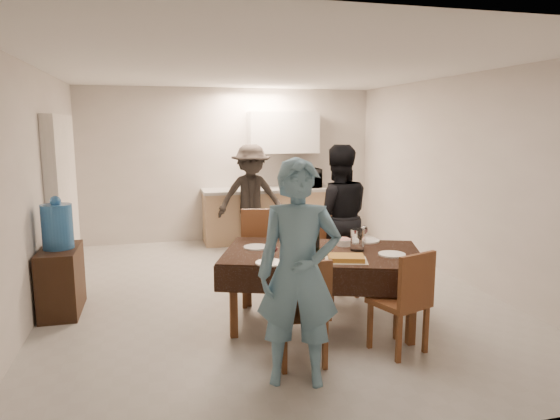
{
  "coord_description": "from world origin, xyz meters",
  "views": [
    {
      "loc": [
        -1.28,
        -5.55,
        1.96
      ],
      "look_at": [
        0.05,
        -0.3,
        1.05
      ],
      "focal_mm": 32.0,
      "sensor_mm": 36.0,
      "label": 1
    }
  ],
  "objects_px": {
    "dining_table": "(322,255)",
    "person_far": "(337,217)",
    "console": "(61,280)",
    "wine_bottle": "(316,236)",
    "water_pitcher": "(358,240)",
    "person_kitchen": "(251,197)",
    "microwave": "(303,178)",
    "savoury_tart": "(346,258)",
    "water_jug": "(57,226)",
    "person_near": "(299,273)"
  },
  "relations": [
    {
      "from": "wine_bottle",
      "to": "person_far",
      "type": "height_order",
      "value": "person_far"
    },
    {
      "from": "water_pitcher",
      "to": "person_far",
      "type": "height_order",
      "value": "person_far"
    },
    {
      "from": "console",
      "to": "savoury_tart",
      "type": "xyz_separation_m",
      "value": [
        2.67,
        -1.35,
        0.42
      ]
    },
    {
      "from": "console",
      "to": "water_jug",
      "type": "height_order",
      "value": "water_jug"
    },
    {
      "from": "console",
      "to": "microwave",
      "type": "distance_m",
      "value": 4.5
    },
    {
      "from": "water_jug",
      "to": "water_pitcher",
      "type": "distance_m",
      "value": 3.1
    },
    {
      "from": "console",
      "to": "savoury_tart",
      "type": "distance_m",
      "value": 3.02
    },
    {
      "from": "dining_table",
      "to": "wine_bottle",
      "type": "relative_size",
      "value": 7.17
    },
    {
      "from": "dining_table",
      "to": "person_far",
      "type": "height_order",
      "value": "person_far"
    },
    {
      "from": "wine_bottle",
      "to": "microwave",
      "type": "distance_m",
      "value": 3.79
    },
    {
      "from": "microwave",
      "to": "person_far",
      "type": "xyz_separation_m",
      "value": [
        -0.37,
        -2.66,
        -0.2
      ]
    },
    {
      "from": "water_jug",
      "to": "person_far",
      "type": "bearing_deg",
      "value": 1.54
    },
    {
      "from": "water_jug",
      "to": "wine_bottle",
      "type": "bearing_deg",
      "value": -19.96
    },
    {
      "from": "dining_table",
      "to": "microwave",
      "type": "xyz_separation_m",
      "value": [
        0.92,
        3.71,
        0.36
      ]
    },
    {
      "from": "console",
      "to": "person_kitchen",
      "type": "xyz_separation_m",
      "value": [
        2.5,
        2.3,
        0.49
      ]
    },
    {
      "from": "water_jug",
      "to": "savoury_tart",
      "type": "relative_size",
      "value": 1.23
    },
    {
      "from": "dining_table",
      "to": "person_kitchen",
      "type": "bearing_deg",
      "value": 111.09
    },
    {
      "from": "person_far",
      "to": "water_pitcher",
      "type": "bearing_deg",
      "value": 89.26
    },
    {
      "from": "microwave",
      "to": "person_kitchen",
      "type": "bearing_deg",
      "value": 24.34
    },
    {
      "from": "wine_bottle",
      "to": "person_near",
      "type": "bearing_deg",
      "value": -114.44
    },
    {
      "from": "dining_table",
      "to": "person_far",
      "type": "distance_m",
      "value": 1.2
    },
    {
      "from": "dining_table",
      "to": "savoury_tart",
      "type": "relative_size",
      "value": 5.71
    },
    {
      "from": "water_pitcher",
      "to": "person_far",
      "type": "distance_m",
      "value": 1.12
    },
    {
      "from": "console",
      "to": "person_far",
      "type": "relative_size",
      "value": 0.43
    },
    {
      "from": "console",
      "to": "person_far",
      "type": "distance_m",
      "value": 3.17
    },
    {
      "from": "person_near",
      "to": "console",
      "type": "bearing_deg",
      "value": 151.12
    },
    {
      "from": "person_kitchen",
      "to": "water_pitcher",
      "type": "bearing_deg",
      "value": -82.67
    },
    {
      "from": "water_jug",
      "to": "savoury_tart",
      "type": "height_order",
      "value": "water_jug"
    },
    {
      "from": "water_pitcher",
      "to": "savoury_tart",
      "type": "xyz_separation_m",
      "value": [
        -0.25,
        -0.33,
        -0.08
      ]
    },
    {
      "from": "water_jug",
      "to": "wine_bottle",
      "type": "relative_size",
      "value": 1.54
    },
    {
      "from": "savoury_tart",
      "to": "person_far",
      "type": "xyz_separation_m",
      "value": [
        0.45,
        1.43,
        0.11
      ]
    },
    {
      "from": "water_pitcher",
      "to": "person_kitchen",
      "type": "height_order",
      "value": "person_kitchen"
    },
    {
      "from": "water_jug",
      "to": "person_near",
      "type": "xyz_separation_m",
      "value": [
        2.02,
        -2.02,
        -0.06
      ]
    },
    {
      "from": "dining_table",
      "to": "console",
      "type": "bearing_deg",
      "value": 179.17
    },
    {
      "from": "dining_table",
      "to": "wine_bottle",
      "type": "bearing_deg",
      "value": 154.75
    },
    {
      "from": "savoury_tart",
      "to": "person_far",
      "type": "height_order",
      "value": "person_far"
    },
    {
      "from": "console",
      "to": "water_jug",
      "type": "bearing_deg",
      "value": 0.0
    },
    {
      "from": "dining_table",
      "to": "person_far",
      "type": "xyz_separation_m",
      "value": [
        0.55,
        1.05,
        0.16
      ]
    },
    {
      "from": "dining_table",
      "to": "microwave",
      "type": "height_order",
      "value": "microwave"
    },
    {
      "from": "dining_table",
      "to": "water_jug",
      "type": "distance_m",
      "value": 2.76
    },
    {
      "from": "wine_bottle",
      "to": "dining_table",
      "type": "bearing_deg",
      "value": -45.0
    },
    {
      "from": "water_pitcher",
      "to": "person_kitchen",
      "type": "bearing_deg",
      "value": 97.33
    },
    {
      "from": "dining_table",
      "to": "console",
      "type": "height_order",
      "value": "dining_table"
    },
    {
      "from": "console",
      "to": "person_far",
      "type": "bearing_deg",
      "value": 1.54
    },
    {
      "from": "microwave",
      "to": "dining_table",
      "type": "bearing_deg",
      "value": 76.1
    },
    {
      "from": "console",
      "to": "microwave",
      "type": "xyz_separation_m",
      "value": [
        3.49,
        2.75,
        0.72
      ]
    },
    {
      "from": "person_far",
      "to": "person_kitchen",
      "type": "distance_m",
      "value": 2.3
    },
    {
      "from": "console",
      "to": "person_kitchen",
      "type": "height_order",
      "value": "person_kitchen"
    },
    {
      "from": "wine_bottle",
      "to": "person_kitchen",
      "type": "bearing_deg",
      "value": 90.47
    },
    {
      "from": "savoury_tart",
      "to": "microwave",
      "type": "height_order",
      "value": "microwave"
    }
  ]
}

